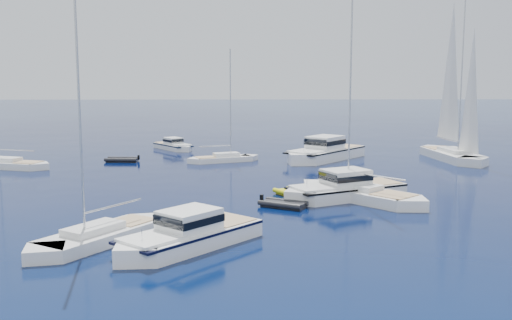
{
  "coord_description": "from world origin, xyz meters",
  "views": [
    {
      "loc": [
        -1.0,
        -22.82,
        9.52
      ],
      "look_at": [
        -0.07,
        27.43,
        2.2
      ],
      "focal_mm": 41.64,
      "sensor_mm": 36.0,
      "label": 1
    }
  ],
  "objects": [
    {
      "name": "motor_cruiser_left",
      "position": [
        -4.23,
        8.98,
        0.0
      ],
      "size": [
        9.21,
        9.81,
        2.71
      ],
      "primitive_type": null,
      "rotation": [
        0.0,
        0.0,
        2.42
      ],
      "color": "white",
      "rests_on": "ground"
    },
    {
      "name": "ground",
      "position": [
        0.0,
        0.0,
        0.0
      ],
      "size": [
        400.0,
        400.0,
        0.0
      ],
      "primitive_type": "plane",
      "color": "#071F48",
      "rests_on": "ground"
    },
    {
      "name": "motor_cruiser_centre",
      "position": [
        6.53,
        21.82,
        0.0
      ],
      "size": [
        11.31,
        7.84,
        2.88
      ],
      "primitive_type": null,
      "rotation": [
        0.0,
        0.0,
        2.03
      ],
      "color": "silver",
      "rests_on": "ground"
    },
    {
      "name": "tender_yellow",
      "position": [
        2.81,
        22.74,
        0.0
      ],
      "size": [
        3.65,
        4.15,
        0.95
      ],
      "primitive_type": null,
      "rotation": [
        0.0,
        0.0,
        0.57
      ],
      "color": "#D9D90C",
      "rests_on": "ground"
    },
    {
      "name": "tender_grey_far",
      "position": [
        -14.46,
        41.51,
        0.0
      ],
      "size": [
        3.84,
        2.29,
        0.95
      ],
      "primitive_type": null,
      "rotation": [
        0.0,
        0.0,
        1.5
      ],
      "color": "black",
      "rests_on": "ground"
    },
    {
      "name": "sailboat_far_l",
      "position": [
        -25.21,
        37.4,
        0.0
      ],
      "size": [
        10.58,
        5.62,
        15.06
      ],
      "primitive_type": null,
      "rotation": [
        0.0,
        0.0,
        1.27
      ],
      "color": "white",
      "rests_on": "ground"
    },
    {
      "name": "sailboat_sails_r",
      "position": [
        22.17,
        42.52,
        0.0
      ],
      "size": [
        5.07,
        14.04,
        20.18
      ],
      "primitive_type": null,
      "rotation": [
        0.0,
        0.0,
        3.25
      ],
      "color": "silver",
      "rests_on": "ground"
    },
    {
      "name": "motor_cruiser_horizon",
      "position": [
        -10.03,
        51.93,
        0.0
      ],
      "size": [
        6.31,
        7.29,
        1.95
      ],
      "primitive_type": null,
      "rotation": [
        0.0,
        0.0,
        3.79
      ],
      "color": "white",
      "rests_on": "ground"
    },
    {
      "name": "sailboat_fore",
      "position": [
        -9.3,
        10.1,
        0.0
      ],
      "size": [
        8.2,
        10.53,
        15.8
      ],
      "primitive_type": null,
      "rotation": [
        0.0,
        0.0,
        2.56
      ],
      "color": "silver",
      "rests_on": "ground"
    },
    {
      "name": "sailboat_centre",
      "position": [
        -3.38,
        41.35,
        0.0
      ],
      "size": [
        8.82,
        5.17,
        12.62
      ],
      "primitive_type": null,
      "rotation": [
        0.0,
        0.0,
        5.08
      ],
      "color": "white",
      "rests_on": "ground"
    },
    {
      "name": "motor_cruiser_distant",
      "position": [
        7.76,
        42.59,
        0.0
      ],
      "size": [
        11.36,
        12.34,
        3.38
      ],
      "primitive_type": null,
      "rotation": [
        0.0,
        0.0,
        2.43
      ],
      "color": "white",
      "rests_on": "ground"
    },
    {
      "name": "tender_grey_near",
      "position": [
        1.72,
        18.93,
        0.0
      ],
      "size": [
        4.01,
        3.42,
        0.95
      ],
      "primitive_type": null,
      "rotation": [
        0.0,
        0.0,
        4.2
      ],
      "color": "black",
      "rests_on": "ground"
    },
    {
      "name": "sailboat_mid_r",
      "position": [
        7.8,
        21.36,
        0.0
      ],
      "size": [
        10.53,
        11.19,
        17.95
      ],
      "primitive_type": null,
      "rotation": [
        0.0,
        0.0,
        0.73
      ],
      "color": "white",
      "rests_on": "ground"
    }
  ]
}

